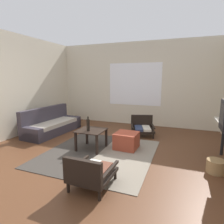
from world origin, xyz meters
name	(u,v)px	position (x,y,z in m)	size (l,w,h in m)	color
ground_plane	(95,159)	(0.00, 0.00, 0.00)	(7.80, 7.80, 0.00)	#56331E
far_wall_with_window	(135,84)	(0.00, 3.06, 1.35)	(5.60, 0.13, 2.70)	beige
side_wall_left	(3,86)	(-2.66, 0.30, 1.35)	(0.12, 6.60, 2.70)	beige
area_rug	(100,153)	(-0.03, 0.28, 0.01)	(2.18, 2.33, 0.01)	#38332D
couch	(52,125)	(-1.94, 1.15, 0.23)	(0.80, 1.81, 0.73)	#38333D
coffee_table	(91,134)	(-0.29, 0.43, 0.35)	(0.58, 0.57, 0.44)	black
armchair_by_window	(142,127)	(0.53, 1.86, 0.24)	(0.75, 0.73, 0.53)	black
armchair_striped_foreground	(90,172)	(0.38, -0.92, 0.24)	(0.58, 0.65, 0.52)	black
ottoman_orange	(126,141)	(0.42, 0.74, 0.18)	(0.48, 0.48, 0.36)	#993D28
glass_bottle	(88,125)	(-0.32, 0.34, 0.57)	(0.07, 0.07, 0.31)	black
wicker_basket	(216,166)	(2.12, 0.23, 0.11)	(0.29, 0.29, 0.22)	#9E7A4C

